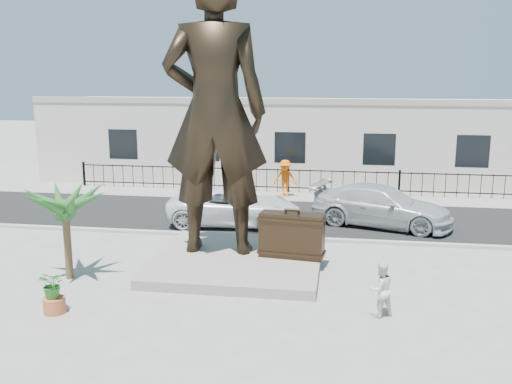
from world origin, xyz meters
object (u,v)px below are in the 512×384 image
tourist (380,289)px  car_white (235,206)px  statue (215,112)px  suitcase (292,235)px

tourist → car_white: 9.63m
statue → suitcase: statue is taller
statue → car_white: bearing=-91.9°
suitcase → tourist: bearing=-46.0°
statue → suitcase: bearing=167.8°
statue → tourist: (5.05, -3.76, -4.10)m
car_white → tourist: bearing=-150.5°
statue → car_white: statue is taller
statue → car_white: size_ratio=1.70×
statue → suitcase: 4.57m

